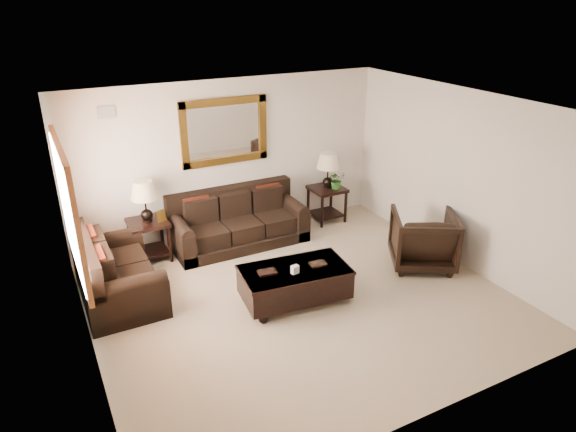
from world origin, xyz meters
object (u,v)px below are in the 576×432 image
coffee_table (295,281)px  loveseat (114,276)px  armchair (423,237)px  end_table_left (146,209)px  end_table_right (328,177)px  sofa (238,224)px

coffee_table → loveseat: bearing=157.4°
armchair → end_table_left: bearing=0.6°
loveseat → end_table_left: bearing=-37.8°
loveseat → end_table_left: 1.29m
end_table_left → armchair: end_table_left is taller
loveseat → armchair: bearing=-105.5°
end_table_right → coffee_table: size_ratio=0.84×
coffee_table → sofa: bearing=96.4°
sofa → loveseat: bearing=-159.2°
end_table_left → armchair: (3.72, -2.17, -0.38)m
end_table_left → end_table_right: (3.31, 0.01, -0.01)m
sofa → end_table_left: size_ratio=1.69×
sofa → end_table_left: 1.57m
loveseat → end_table_right: bearing=-76.9°
sofa → armchair: bearing=-42.5°
loveseat → end_table_right: 4.17m
sofa → loveseat: 2.35m
coffee_table → armchair: 2.26m
loveseat → armchair: (4.45, -1.23, 0.13)m
sofa → end_table_right: size_ratio=1.71×
end_table_left → armchair: bearing=-30.2°
loveseat → end_table_left: end_table_left is taller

